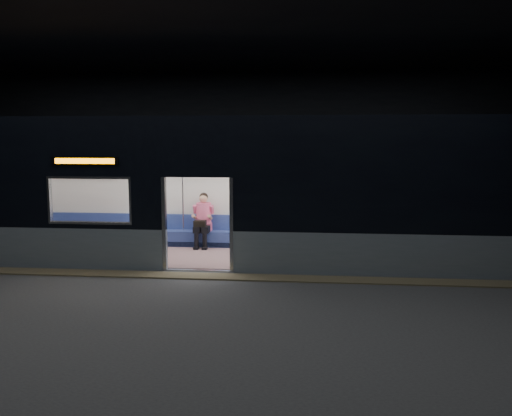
# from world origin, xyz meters

# --- Properties ---
(station_floor) EXTENTS (24.00, 14.00, 0.01)m
(station_floor) POSITION_xyz_m (0.00, 0.00, -0.01)
(station_floor) COLOR #47494C
(station_floor) RESTS_ON ground
(station_envelope) EXTENTS (24.00, 14.00, 5.00)m
(station_envelope) POSITION_xyz_m (0.00, 0.00, 3.66)
(station_envelope) COLOR black
(station_envelope) RESTS_ON station_floor
(tactile_strip) EXTENTS (22.80, 0.50, 0.03)m
(tactile_strip) POSITION_xyz_m (0.00, 0.55, 0.01)
(tactile_strip) COLOR #8C7F59
(tactile_strip) RESTS_ON station_floor
(metro_car) EXTENTS (18.00, 3.04, 3.35)m
(metro_car) POSITION_xyz_m (-0.00, 2.54, 1.85)
(metro_car) COLOR #929EAE
(metro_car) RESTS_ON station_floor
(passenger) EXTENTS (0.42, 0.72, 1.42)m
(passenger) POSITION_xyz_m (-0.39, 3.55, 0.82)
(passenger) COLOR black
(passenger) RESTS_ON metro_car
(handbag) EXTENTS (0.30, 0.26, 0.15)m
(handbag) POSITION_xyz_m (-0.43, 3.31, 0.69)
(handbag) COLOR black
(handbag) RESTS_ON passenger
(transit_map) EXTENTS (1.09, 0.03, 0.71)m
(transit_map) POSITION_xyz_m (3.86, 3.85, 1.50)
(transit_map) COLOR white
(transit_map) RESTS_ON metro_car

